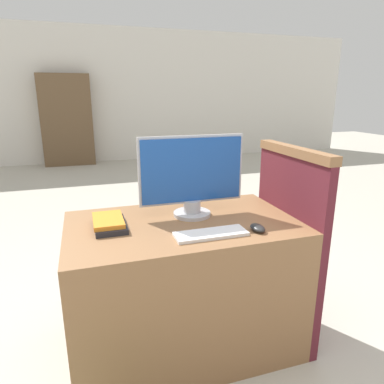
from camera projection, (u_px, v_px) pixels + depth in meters
The scene contains 8 objects.
wall_back at pixel (103, 96), 7.32m from camera, with size 12.00×0.06×2.80m.
desk at pixel (183, 285), 1.96m from camera, with size 1.23×0.75×0.77m.
carrel_divider at pixel (288, 241), 2.05m from camera, with size 0.07×0.66×1.15m.
monitor at pixel (192, 177), 1.90m from camera, with size 0.60×0.21×0.46m.
keyboard at pixel (211, 234), 1.68m from camera, with size 0.36×0.13×0.02m.
mouse at pixel (258, 228), 1.73m from camera, with size 0.06×0.11×0.03m.
book_stack at pixel (109, 223), 1.77m from camera, with size 0.16×0.26×0.05m.
bookshelf_far at pixel (67, 121), 7.01m from camera, with size 1.00×0.32×1.84m.
Camera 1 is at (-0.48, -1.29, 1.43)m, focal length 32.00 mm.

